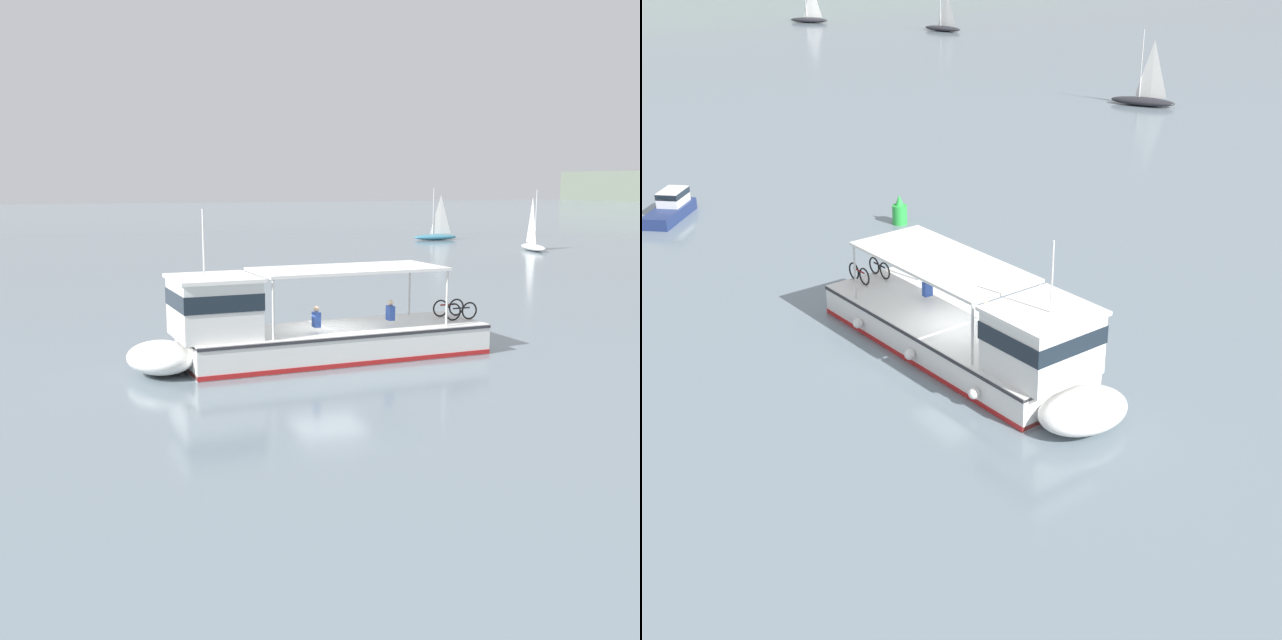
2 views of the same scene
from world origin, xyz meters
TOP-DOWN VIEW (x-y plane):
  - ground_plane at (0.00, 0.00)m, footprint 400.00×400.00m
  - ferry_main at (-0.01, -1.30)m, footprint 4.17×12.98m
  - sailboat_far_left at (-49.70, 29.33)m, footprint 1.60×4.86m
  - sailboat_horizon_east at (-35.33, 31.76)m, footprint 4.99×2.41m

SIDE VIEW (x-z plane):
  - ground_plane at x=0.00m, z-range 0.00..0.00m
  - sailboat_far_left at x=-49.70m, z-range -2.16..3.24m
  - sailboat_horizon_east at x=-35.33m, z-range -2.16..3.24m
  - ferry_main at x=-0.01m, z-range -1.65..3.67m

